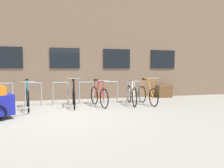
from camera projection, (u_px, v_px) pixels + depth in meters
ground_plane at (67, 115)px, 6.09m from camera, size 42.00×42.00×0.00m
storefront_building at (64, 41)px, 12.75m from camera, size 28.00×7.86×6.28m
bike_rack at (61, 91)px, 7.85m from camera, size 6.62×0.05×0.89m
bicycle_teal at (28, 98)px, 6.97m from camera, size 0.49×1.71×1.06m
bicycle_white at (132, 94)px, 7.94m from camera, size 0.44×1.73×0.96m
bicycle_red at (99, 96)px, 7.62m from camera, size 0.52×1.64×1.01m
bicycle_black at (74, 96)px, 7.47m from camera, size 0.44×1.67×1.09m
bicycle_orange at (147, 94)px, 8.02m from camera, size 0.44×1.69×1.08m
planter_box at (164, 91)px, 9.95m from camera, size 0.70×0.44×0.60m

